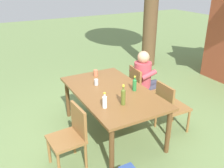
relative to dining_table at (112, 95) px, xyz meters
The scene contains 11 objects.
ground_plane 0.69m from the dining_table, ahead, with size 24.00×24.00×0.00m, color #6B844C.
dining_table is the anchor object (origin of this frame).
chair_far_left 0.97m from the dining_table, 116.73° to the left, with size 0.48×0.48×0.87m.
chair_near_right 0.96m from the dining_table, 63.98° to the right, with size 0.47×0.47×0.87m.
chair_far_right 0.96m from the dining_table, 63.80° to the left, with size 0.45×0.45×0.87m.
person_in_white_shirt 1.04m from the dining_table, 113.63° to the left, with size 0.47×0.62×1.18m.
bottle_olive 0.51m from the dining_table, ahead, with size 0.06×0.06×0.30m.
bottle_clear 0.57m from the dining_table, 39.15° to the right, with size 0.06×0.06×0.23m.
bottle_green 0.40m from the dining_table, 64.71° to the left, with size 0.06×0.06×0.24m.
cup_steel 0.37m from the dining_table, 160.65° to the right, with size 0.07×0.07×0.10m, color #B2B7BC.
cup_terracotta 0.72m from the dining_table, behind, with size 0.08×0.08×0.11m, color #BC6B47.
Camera 1 is at (3.11, -1.69, 2.44)m, focal length 40.04 mm.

